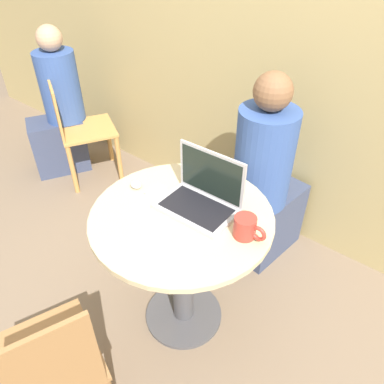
{
  "coord_description": "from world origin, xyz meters",
  "views": [
    {
      "loc": [
        0.8,
        -0.92,
        1.79
      ],
      "look_at": [
        0.02,
        0.05,
        0.83
      ],
      "focal_mm": 35.0,
      "sensor_mm": 36.0,
      "label": 1
    }
  ],
  "objects_px": {
    "cell_phone": "(155,191)",
    "person_seated": "(265,188)",
    "laptop": "(202,197)",
    "chair_empty": "(46,374)"
  },
  "relations": [
    {
      "from": "cell_phone",
      "to": "person_seated",
      "type": "height_order",
      "value": "person_seated"
    },
    {
      "from": "laptop",
      "to": "cell_phone",
      "type": "xyz_separation_m",
      "value": [
        -0.23,
        -0.05,
        -0.05
      ]
    },
    {
      "from": "laptop",
      "to": "chair_empty",
      "type": "height_order",
      "value": "laptop"
    },
    {
      "from": "person_seated",
      "to": "chair_empty",
      "type": "bearing_deg",
      "value": -93.44
    },
    {
      "from": "laptop",
      "to": "cell_phone",
      "type": "relative_size",
      "value": 3.73
    },
    {
      "from": "laptop",
      "to": "person_seated",
      "type": "bearing_deg",
      "value": 88.57
    },
    {
      "from": "cell_phone",
      "to": "person_seated",
      "type": "relative_size",
      "value": 0.08
    },
    {
      "from": "laptop",
      "to": "person_seated",
      "type": "xyz_separation_m",
      "value": [
        0.01,
        0.59,
        -0.29
      ]
    },
    {
      "from": "cell_phone",
      "to": "chair_empty",
      "type": "relative_size",
      "value": 0.11
    },
    {
      "from": "chair_empty",
      "to": "person_seated",
      "type": "distance_m",
      "value": 1.42
    }
  ]
}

